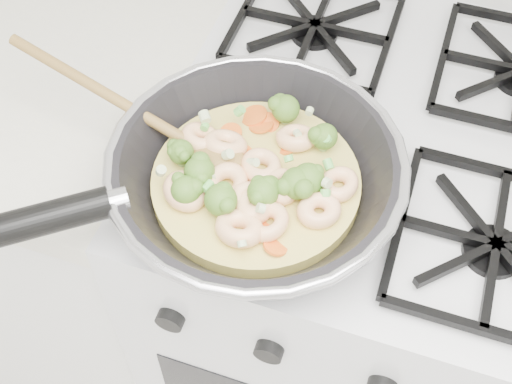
% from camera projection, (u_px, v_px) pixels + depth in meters
% --- Properties ---
extents(stove, '(0.60, 0.60, 0.92)m').
position_uv_depth(stove, '(354.00, 289.00, 1.26)').
color(stove, silver).
rests_on(stove, ground).
extents(skillet, '(0.51, 0.40, 0.10)m').
position_uv_depth(skillet, '(251.00, 177.00, 0.79)').
color(skillet, black).
rests_on(skillet, stove).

